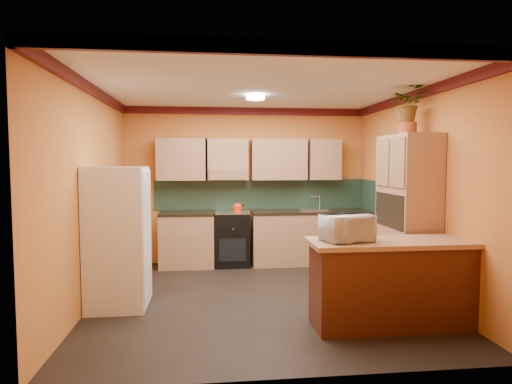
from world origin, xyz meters
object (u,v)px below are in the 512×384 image
at_px(breakfast_bar, 397,285).
at_px(microwave, 347,228).
at_px(stove, 231,239).
at_px(fridge, 118,238).
at_px(base_cabinets_back, 268,239).
at_px(pantry, 407,218).

height_order(breakfast_bar, microwave, microwave).
height_order(stove, microwave, microwave).
bearing_deg(microwave, fridge, 145.38).
relative_size(fridge, microwave, 3.39).
height_order(base_cabinets_back, pantry, pantry).
xyz_separation_m(base_cabinets_back, breakfast_bar, (0.99, -2.91, 0.00)).
bearing_deg(microwave, base_cabinets_back, 84.01).
bearing_deg(pantry, fridge, 178.82).
distance_m(base_cabinets_back, fridge, 2.91).
height_order(stove, breakfast_bar, stove).
relative_size(base_cabinets_back, microwave, 7.28).
xyz_separation_m(fridge, microwave, (2.52, -0.93, 0.22)).
distance_m(stove, microwave, 3.16).
bearing_deg(microwave, stove, 95.53).
xyz_separation_m(base_cabinets_back, pantry, (1.50, -2.05, 0.61)).
bearing_deg(breakfast_bar, microwave, 180.00).
relative_size(fridge, pantry, 0.81).
bearing_deg(base_cabinets_back, fridge, -136.64).
bearing_deg(stove, base_cabinets_back, 0.00).
distance_m(pantry, breakfast_bar, 1.17).
bearing_deg(breakfast_bar, base_cabinets_back, 108.85).
relative_size(stove, microwave, 1.82).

